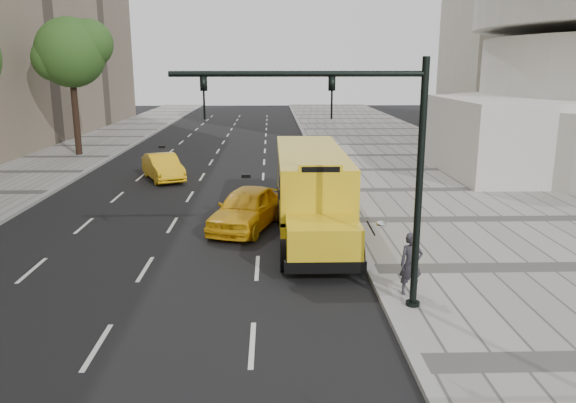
{
  "coord_description": "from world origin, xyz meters",
  "views": [
    {
      "loc": [
        2.96,
        -21.67,
        6.17
      ],
      "look_at": [
        3.5,
        -4.0,
        1.9
      ],
      "focal_mm": 35.0,
      "sensor_mm": 36.0,
      "label": 1
    }
  ],
  "objects_px": {
    "school_bus": "(311,183)",
    "pedestrian": "(411,264)",
    "tree_c": "(72,52)",
    "taxi_near": "(247,208)",
    "taxi_far": "(163,167)",
    "traffic_signal": "(363,155)"
  },
  "relations": [
    {
      "from": "school_bus",
      "to": "pedestrian",
      "type": "bearing_deg",
      "value": -72.94
    },
    {
      "from": "tree_c",
      "to": "taxi_near",
      "type": "relative_size",
      "value": 1.99
    },
    {
      "from": "tree_c",
      "to": "taxi_far",
      "type": "xyz_separation_m",
      "value": [
        7.36,
        -8.51,
        -6.38
      ]
    },
    {
      "from": "tree_c",
      "to": "traffic_signal",
      "type": "height_order",
      "value": "tree_c"
    },
    {
      "from": "school_bus",
      "to": "tree_c",
      "type": "bearing_deg",
      "value": 129.41
    },
    {
      "from": "school_bus",
      "to": "taxi_far",
      "type": "relative_size",
      "value": 2.66
    },
    {
      "from": "pedestrian",
      "to": "taxi_far",
      "type": "bearing_deg",
      "value": 117.73
    },
    {
      "from": "tree_c",
      "to": "school_bus",
      "type": "height_order",
      "value": "tree_c"
    },
    {
      "from": "tree_c",
      "to": "pedestrian",
      "type": "relative_size",
      "value": 5.5
    },
    {
      "from": "taxi_far",
      "to": "traffic_signal",
      "type": "relative_size",
      "value": 0.68
    },
    {
      "from": "school_bus",
      "to": "taxi_far",
      "type": "distance_m",
      "value": 12.29
    },
    {
      "from": "school_bus",
      "to": "taxi_near",
      "type": "distance_m",
      "value": 2.68
    },
    {
      "from": "taxi_far",
      "to": "pedestrian",
      "type": "relative_size",
      "value": 2.54
    },
    {
      "from": "pedestrian",
      "to": "traffic_signal",
      "type": "distance_m",
      "value": 3.52
    },
    {
      "from": "taxi_near",
      "to": "traffic_signal",
      "type": "height_order",
      "value": "traffic_signal"
    },
    {
      "from": "school_bus",
      "to": "taxi_near",
      "type": "xyz_separation_m",
      "value": [
        -2.5,
        -0.15,
        -0.96
      ]
    },
    {
      "from": "school_bus",
      "to": "taxi_near",
      "type": "height_order",
      "value": "school_bus"
    },
    {
      "from": "tree_c",
      "to": "school_bus",
      "type": "relative_size",
      "value": 0.81
    },
    {
      "from": "taxi_far",
      "to": "pedestrian",
      "type": "distance_m",
      "value": 19.43
    },
    {
      "from": "taxi_near",
      "to": "taxi_far",
      "type": "distance_m",
      "value": 11.01
    },
    {
      "from": "pedestrian",
      "to": "traffic_signal",
      "type": "height_order",
      "value": "traffic_signal"
    },
    {
      "from": "taxi_far",
      "to": "tree_c",
      "type": "bearing_deg",
      "value": 107.05
    }
  ]
}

